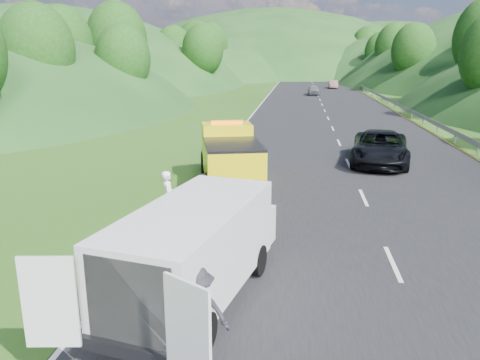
# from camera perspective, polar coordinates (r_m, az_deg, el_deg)

# --- Properties ---
(ground) EXTENTS (320.00, 320.00, 0.00)m
(ground) POSITION_cam_1_polar(r_m,az_deg,el_deg) (14.81, 5.16, -6.31)
(ground) COLOR #38661E
(ground) RESTS_ON ground
(road_surface) EXTENTS (14.00, 200.00, 0.02)m
(road_surface) POSITION_cam_1_polar(r_m,az_deg,el_deg) (54.14, 9.98, 9.02)
(road_surface) COLOR black
(road_surface) RESTS_ON ground
(guardrail) EXTENTS (0.06, 140.00, 1.52)m
(guardrail) POSITION_cam_1_polar(r_m,az_deg,el_deg) (67.26, 15.81, 9.79)
(guardrail) COLOR gray
(guardrail) RESTS_ON ground
(tree_line_left) EXTENTS (14.00, 140.00, 14.00)m
(tree_line_left) POSITION_cam_1_polar(r_m,az_deg,el_deg) (76.50, -7.71, 10.76)
(tree_line_left) COLOR #295B1A
(tree_line_left) RESTS_ON ground
(tree_line_right) EXTENTS (14.00, 140.00, 14.00)m
(tree_line_right) POSITION_cam_1_polar(r_m,az_deg,el_deg) (77.38, 24.46, 9.63)
(tree_line_right) COLOR #295B1A
(tree_line_right) RESTS_ON ground
(hills_backdrop) EXTENTS (201.00, 288.60, 44.00)m
(hills_backdrop) POSITION_cam_1_polar(r_m,az_deg,el_deg) (148.73, 9.71, 12.63)
(hills_backdrop) COLOR #2D5B23
(hills_backdrop) RESTS_ON ground
(tow_truck) EXTENTS (3.58, 6.29, 2.55)m
(tow_truck) POSITION_cam_1_polar(r_m,az_deg,el_deg) (20.10, -1.28, 3.14)
(tow_truck) COLOR black
(tow_truck) RESTS_ON ground
(white_van) EXTENTS (4.00, 6.74, 2.24)m
(white_van) POSITION_cam_1_polar(r_m,az_deg,el_deg) (10.45, -5.27, -8.12)
(white_van) COLOR black
(white_van) RESTS_ON ground
(woman) EXTENTS (0.60, 0.72, 1.73)m
(woman) POSITION_cam_1_polar(r_m,az_deg,el_deg) (15.74, -8.60, -5.12)
(woman) COLOR white
(woman) RESTS_ON ground
(child) EXTENTS (0.50, 0.42, 0.94)m
(child) POSITION_cam_1_polar(r_m,az_deg,el_deg) (14.33, -4.10, -7.04)
(child) COLOR tan
(child) RESTS_ON ground
(worker) EXTENTS (1.29, 0.92, 1.80)m
(worker) POSITION_cam_1_polar(r_m,az_deg,el_deg) (9.14, -5.22, -20.94)
(worker) COLOR black
(worker) RESTS_ON ground
(suitcase) EXTENTS (0.34, 0.20, 0.52)m
(suitcase) POSITION_cam_1_polar(r_m,az_deg,el_deg) (15.98, -8.76, -3.83)
(suitcase) COLOR #4E4E3B
(suitcase) RESTS_ON ground
(spare_tire) EXTENTS (0.63, 0.63, 0.20)m
(spare_tire) POSITION_cam_1_polar(r_m,az_deg,el_deg) (10.10, -4.62, -17.07)
(spare_tire) COLOR black
(spare_tire) RESTS_ON ground
(passing_suv) EXTENTS (3.61, 6.25, 1.64)m
(passing_suv) POSITION_cam_1_polar(r_m,az_deg,el_deg) (25.00, 16.56, 1.93)
(passing_suv) COLOR black
(passing_suv) RESTS_ON ground
(dist_car_a) EXTENTS (1.61, 4.01, 1.37)m
(dist_car_a) POSITION_cam_1_polar(r_m,az_deg,el_deg) (67.39, 8.94, 10.17)
(dist_car_a) COLOR #56555B
(dist_car_a) RESTS_ON ground
(dist_car_b) EXTENTS (1.43, 4.10, 1.35)m
(dist_car_b) POSITION_cam_1_polar(r_m,az_deg,el_deg) (82.29, 11.27, 10.89)
(dist_car_b) COLOR brown
(dist_car_b) RESTS_ON ground
(dist_car_c) EXTENTS (1.88, 4.63, 1.34)m
(dist_car_c) POSITION_cam_1_polar(r_m,az_deg,el_deg) (110.69, 9.21, 11.94)
(dist_car_c) COLOR #844256
(dist_car_c) RESTS_ON ground
(dist_car_d) EXTENTS (1.61, 4.01, 1.37)m
(dist_car_d) POSITION_cam_1_polar(r_m,az_deg,el_deg) (124.66, 8.38, 12.28)
(dist_car_d) COLOR slate
(dist_car_d) RESTS_ON ground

